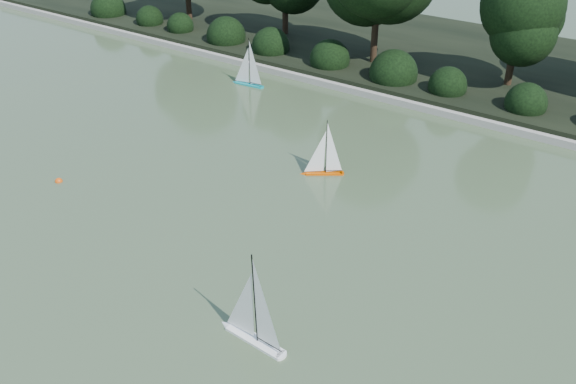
{
  "coord_description": "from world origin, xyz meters",
  "views": [
    {
      "loc": [
        6.17,
        -5.87,
        6.51
      ],
      "look_at": [
        0.11,
        2.33,
        0.7
      ],
      "focal_mm": 40.0,
      "sensor_mm": 36.0,
      "label": 1
    }
  ],
  "objects": [
    {
      "name": "far_bank",
      "position": [
        0.0,
        13.0,
        0.15
      ],
      "size": [
        40.0,
        8.0,
        0.3
      ],
      "primitive_type": "cube",
      "color": "black",
      "rests_on": "ground"
    },
    {
      "name": "ground",
      "position": [
        0.0,
        0.0,
        0.0
      ],
      "size": [
        80.0,
        80.0,
        0.0
      ],
      "primitive_type": "plane",
      "color": "#384A2C",
      "rests_on": "ground"
    },
    {
      "name": "pond_coping",
      "position": [
        0.0,
        9.0,
        0.09
      ],
      "size": [
        40.0,
        0.35,
        0.18
      ],
      "primitive_type": "cube",
      "color": "gray",
      "rests_on": "ground"
    },
    {
      "name": "sailboat_orange",
      "position": [
        -0.52,
        4.37,
        0.21
      ],
      "size": [
        0.85,
        0.67,
        1.32
      ],
      "color": "#DF4C01",
      "rests_on": "ground"
    },
    {
      "name": "sailboat_teal",
      "position": [
        -5.33,
        7.67,
        0.23
      ],
      "size": [
        1.1,
        0.27,
        1.49
      ],
      "color": "teal",
      "rests_on": "ground"
    },
    {
      "name": "sailboat_white_a",
      "position": [
        1.51,
        -0.5,
        0.27
      ],
      "size": [
        1.24,
        0.26,
        1.7
      ],
      "color": "white",
      "rests_on": "ground"
    },
    {
      "name": "shrub_hedge",
      "position": [
        0.0,
        9.9,
        0.45
      ],
      "size": [
        29.1,
        1.1,
        1.1
      ],
      "color": "black",
      "rests_on": "ground"
    },
    {
      "name": "race_buoy",
      "position": [
        -4.79,
        0.8,
        0.0
      ],
      "size": [
        0.16,
        0.16,
        0.16
      ],
      "primitive_type": "sphere",
      "color": "#E74D0C",
      "rests_on": "ground"
    }
  ]
}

